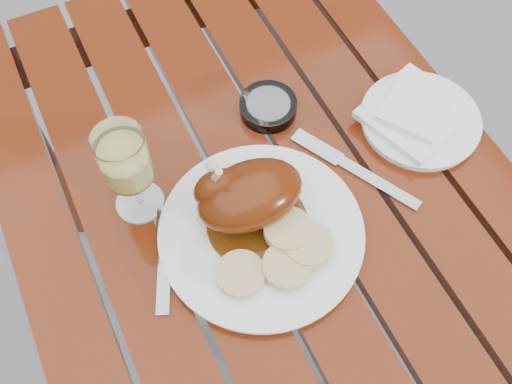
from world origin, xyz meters
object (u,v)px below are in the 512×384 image
dinner_plate (261,234)px  ashtray (268,107)px  table (268,288)px  side_plate (420,120)px  wine_glass (130,174)px

dinner_plate → ashtray: 0.24m
table → side_plate: size_ratio=5.76×
dinner_plate → ashtray: size_ratio=3.14×
wine_glass → side_plate: wine_glass is taller
dinner_plate → wine_glass: wine_glass is taller
wine_glass → ashtray: 0.29m
dinner_plate → table: bearing=43.9°
ashtray → dinner_plate: bearing=-119.0°
table → dinner_plate: dinner_plate is taller
table → side_plate: (0.31, 0.04, 0.38)m
table → dinner_plate: 0.39m
dinner_plate → wine_glass: (-0.15, 0.14, 0.08)m
dinner_plate → ashtray: bearing=61.0°
wine_glass → ashtray: wine_glass is taller
table → ashtray: (0.08, 0.18, 0.39)m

